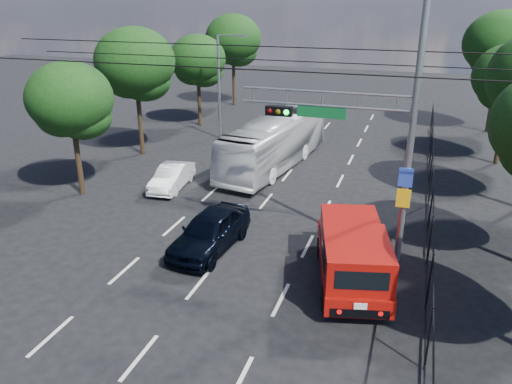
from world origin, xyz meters
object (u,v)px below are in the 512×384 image
at_px(red_pickup, 352,253).
at_px(navy_hatchback, 210,231).
at_px(signal_mast, 377,124).
at_px(white_bus, 274,143).
at_px(white_van, 172,177).

relative_size(red_pickup, navy_hatchback, 1.33).
height_order(signal_mast, white_bus, signal_mast).
distance_m(red_pickup, white_bus, 12.96).
height_order(red_pickup, navy_hatchback, red_pickup).
height_order(red_pickup, white_bus, white_bus).
xyz_separation_m(red_pickup, navy_hatchback, (-5.67, 0.73, -0.37)).
bearing_deg(signal_mast, navy_hatchback, -166.38).
bearing_deg(red_pickup, white_bus, 118.39).
distance_m(signal_mast, navy_hatchback, 7.56).
xyz_separation_m(white_bus, white_van, (-4.07, -5.07, -0.85)).
xyz_separation_m(signal_mast, white_van, (-10.49, 4.16, -4.63)).
bearing_deg(signal_mast, white_van, 158.36).
height_order(navy_hatchback, white_bus, white_bus).
xyz_separation_m(red_pickup, white_bus, (-6.16, 11.40, 0.31)).
relative_size(red_pickup, white_bus, 0.58).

